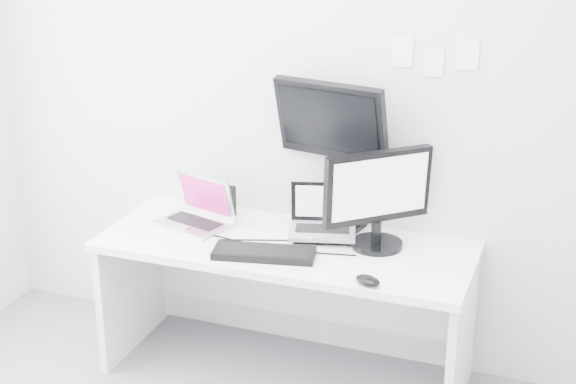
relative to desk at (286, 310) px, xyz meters
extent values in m
plane|color=silver|center=(0.00, 0.35, 0.99)|extent=(3.60, 0.00, 3.60)
cube|color=white|center=(0.00, 0.00, 0.00)|extent=(1.80, 0.70, 0.73)
cube|color=#ABABB0|center=(-0.51, 0.03, 0.50)|extent=(0.41, 0.35, 0.26)
cube|color=black|center=(-0.40, 0.21, 0.44)|extent=(0.10, 0.10, 0.16)
cube|color=#9FA0A5|center=(0.15, 0.11, 0.50)|extent=(0.37, 0.32, 0.27)
cube|color=black|center=(0.15, 0.27, 0.75)|extent=(0.60, 0.31, 0.78)
cube|color=black|center=(0.42, 0.11, 0.61)|extent=(0.56, 0.55, 0.49)
cube|color=black|center=(-0.04, -0.18, 0.38)|extent=(0.50, 0.26, 0.03)
ellipsoid|color=black|center=(0.49, -0.30, 0.38)|extent=(0.14, 0.12, 0.04)
cube|color=white|center=(0.45, 0.34, 1.26)|extent=(0.10, 0.00, 0.14)
cube|color=white|center=(0.60, 0.34, 1.22)|extent=(0.09, 0.00, 0.13)
cube|color=white|center=(0.75, 0.34, 1.26)|extent=(0.10, 0.00, 0.14)
camera|label=1|loc=(1.32, -3.54, 2.04)|focal=53.60mm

